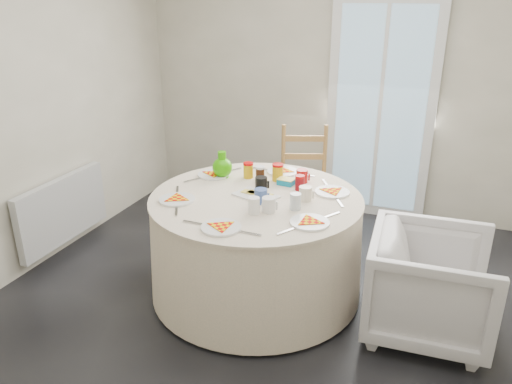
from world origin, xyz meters
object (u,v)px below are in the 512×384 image
(radiator, at_px, (63,210))
(armchair, at_px, (431,280))
(wooden_chair, at_px, (304,186))
(green_pitcher, at_px, (222,164))
(table, at_px, (256,246))

(radiator, xyz_separation_m, armchair, (2.97, -0.06, 0.01))
(radiator, relative_size, armchair, 1.29)
(radiator, bearing_deg, wooden_chair, 30.26)
(green_pitcher, bearing_deg, table, -38.36)
(wooden_chair, height_order, armchair, wooden_chair)
(table, xyz_separation_m, armchair, (1.21, -0.05, 0.02))
(table, bearing_deg, green_pitcher, 143.80)
(green_pitcher, bearing_deg, wooden_chair, 58.21)
(armchair, height_order, green_pitcher, green_pitcher)
(radiator, bearing_deg, armchair, -1.17)
(radiator, xyz_separation_m, green_pitcher, (1.37, 0.28, 0.49))
(table, bearing_deg, wooden_chair, 86.91)
(wooden_chair, relative_size, green_pitcher, 5.02)
(armchair, bearing_deg, green_pitcher, 75.36)
(armchair, bearing_deg, wooden_chair, 43.18)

